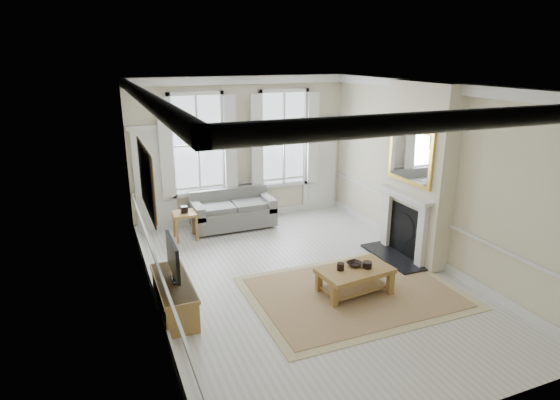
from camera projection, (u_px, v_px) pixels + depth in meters
name	position (u px, v px, depth m)	size (l,w,h in m)	color
floor	(305.00, 280.00, 8.35)	(7.20, 7.20, 0.00)	#B7B5AD
ceiling	(309.00, 85.00, 7.33)	(7.20, 7.20, 0.00)	white
back_wall	(242.00, 150.00, 11.02)	(5.20, 5.20, 0.00)	beige
left_wall	(148.00, 207.00, 6.91)	(7.20, 7.20, 0.00)	beige
right_wall	(432.00, 174.00, 8.78)	(7.20, 7.20, 0.00)	beige
window_left	(198.00, 145.00, 10.54)	(1.26, 0.20, 2.20)	#B2BCC6
window_right	(284.00, 139.00, 11.30)	(1.26, 0.20, 2.20)	#B2BCC6
door_left	(155.00, 181.00, 10.42)	(0.90, 0.08, 2.30)	silver
door_right	(320.00, 165.00, 11.89)	(0.90, 0.08, 2.30)	silver
painting	(146.00, 179.00, 7.08)	(0.05, 1.66, 1.06)	gold
chimney_breast	(418.00, 173.00, 8.89)	(0.35, 1.70, 3.38)	beige
hearth	(393.00, 257.00, 9.24)	(0.55, 1.50, 0.05)	black
fireplace	(404.00, 222.00, 9.10)	(0.21, 1.45, 1.33)	silver
mirror	(410.00, 156.00, 8.71)	(0.06, 1.26, 1.06)	gold
sofa	(232.00, 212.00, 10.84)	(1.86, 0.91, 0.86)	#595957
side_table	(185.00, 217.00, 10.08)	(0.52, 0.52, 0.60)	olive
rug	(354.00, 292.00, 7.90)	(3.50, 2.60, 0.02)	#926E4B
coffee_table	(355.00, 273.00, 7.79)	(1.29, 0.84, 0.46)	olive
ceramic_pot_a	(341.00, 267.00, 7.70)	(0.12, 0.12, 0.12)	black
ceramic_pot_b	(367.00, 265.00, 7.77)	(0.15, 0.15, 0.11)	black
bowl	(355.00, 264.00, 7.86)	(0.26, 0.26, 0.06)	black
tv_stand	(174.00, 296.00, 7.26)	(0.48, 1.48, 0.53)	olive
tv	(173.00, 257.00, 7.07)	(0.08, 0.90, 0.68)	black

